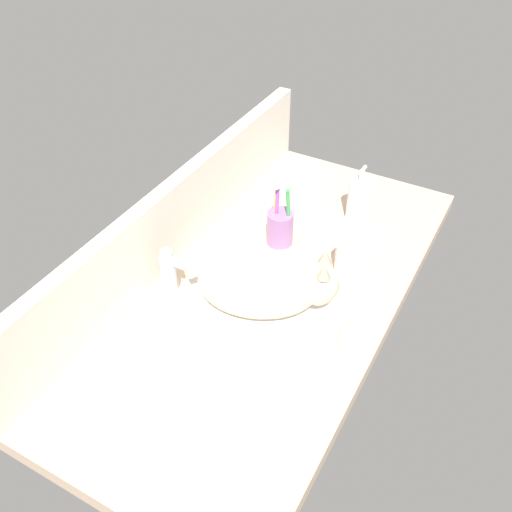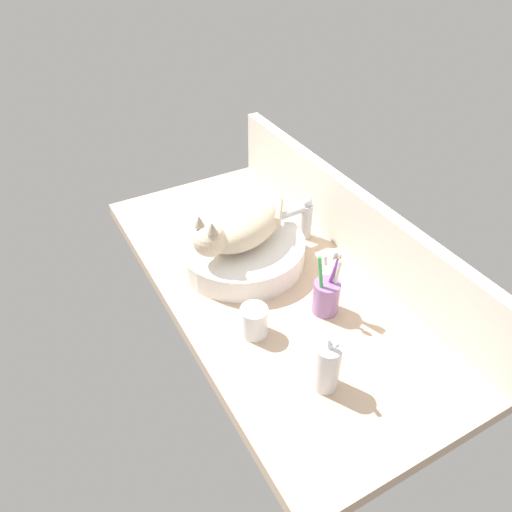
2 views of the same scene
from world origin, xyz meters
The scene contains 8 objects.
ground_plane centered at (0.00, 0.00, -2.00)cm, with size 117.35×56.12×4.00cm, color tan.
backsplash_panel centered at (0.00, 26.26, 10.23)cm, with size 117.35×3.60×20.46cm, color silver.
sink_basin centered at (-11.53, -3.16, 3.47)cm, with size 35.41×35.41×6.95cm, color white.
cat centered at (-10.97, -4.41, 12.70)cm, with size 24.77×31.24×14.00cm.
faucet centered at (-12.50, 17.91, 7.30)cm, with size 3.60×11.84×13.60cm.
soap_dispenser centered at (35.21, -7.38, 6.19)cm, with size 5.64×5.64×15.42cm.
toothbrush_cup centered at (16.38, 6.03, 5.28)cm, with size 6.65×6.65×18.71cm.
water_glass centered at (14.39, -13.38, 3.53)cm, with size 6.60×6.60×7.87cm.
Camera 1 is at (-85.70, -43.53, 91.54)cm, focal length 40.00 mm.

